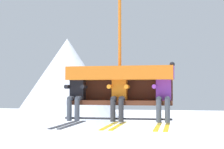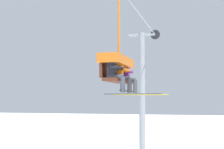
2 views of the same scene
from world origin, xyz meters
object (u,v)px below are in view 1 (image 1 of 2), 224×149
(skier_orange, at_px, (119,93))
(chairlift_chair, at_px, (120,79))
(skier_black, at_px, (76,93))
(skier_purple, at_px, (164,92))

(skier_orange, bearing_deg, chairlift_chair, 90.00)
(chairlift_chair, distance_m, skier_orange, 0.39)
(chairlift_chair, relative_size, skier_orange, 2.11)
(skier_black, distance_m, skier_orange, 0.96)
(skier_orange, bearing_deg, skier_black, 180.00)
(chairlift_chair, bearing_deg, skier_purple, -12.46)
(skier_black, xyz_separation_m, skier_orange, (0.96, 0.00, 0.00))
(chairlift_chair, xyz_separation_m, skier_black, (-0.96, -0.22, -0.32))
(skier_purple, bearing_deg, skier_orange, -179.60)
(chairlift_chair, distance_m, skier_black, 1.04)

